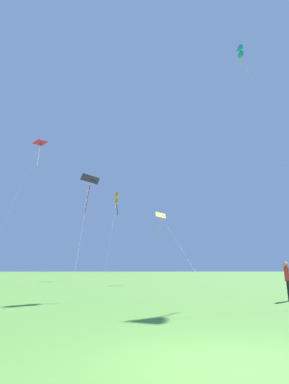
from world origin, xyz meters
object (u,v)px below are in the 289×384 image
(kite_orange_box, at_px, (117,199))
(person_foreground_watcher, at_px, (287,277))
(kite_black_large, at_px, (89,187))
(kite_teal_box, at_px, (241,53))
(kite_yellow_diamond, at_px, (162,219))
(kite_red_high, at_px, (39,149))

(kite_orange_box, height_order, person_foreground_watcher, kite_orange_box)
(kite_black_large, height_order, person_foreground_watcher, kite_black_large)
(kite_orange_box, xyz_separation_m, kite_teal_box, (14.34, -16.60, 12.70))
(kite_teal_box, xyz_separation_m, kite_yellow_diamond, (-8.62, 4.45, -17.82))
(kite_orange_box, distance_m, person_foreground_watcher, 32.73)
(kite_orange_box, relative_size, kite_teal_box, 0.50)
(kite_black_large, distance_m, person_foreground_watcher, 25.33)
(person_foreground_watcher, bearing_deg, kite_orange_box, 109.20)
(kite_black_large, distance_m, kite_red_high, 13.50)
(kite_orange_box, relative_size, person_foreground_watcher, 7.11)
(kite_red_high, bearing_deg, kite_teal_box, -28.06)
(kite_teal_box, bearing_deg, person_foreground_watcher, -108.32)
(kite_orange_box, bearing_deg, kite_black_large, -105.44)
(kite_orange_box, xyz_separation_m, kite_yellow_diamond, (5.71, -12.15, -5.13))
(kite_orange_box, relative_size, kite_yellow_diamond, 1.18)
(kite_yellow_diamond, height_order, person_foreground_watcher, kite_yellow_diamond)
(kite_teal_box, bearing_deg, kite_yellow_diamond, 152.71)
(kite_black_large, bearing_deg, kite_teal_box, -21.91)
(kite_orange_box, xyz_separation_m, person_foreground_watcher, (10.17, -29.20, -10.75))
(kite_teal_box, bearing_deg, kite_black_large, 158.09)
(person_foreground_watcher, bearing_deg, kite_red_high, 129.39)
(kite_teal_box, bearing_deg, kite_red_high, 151.94)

